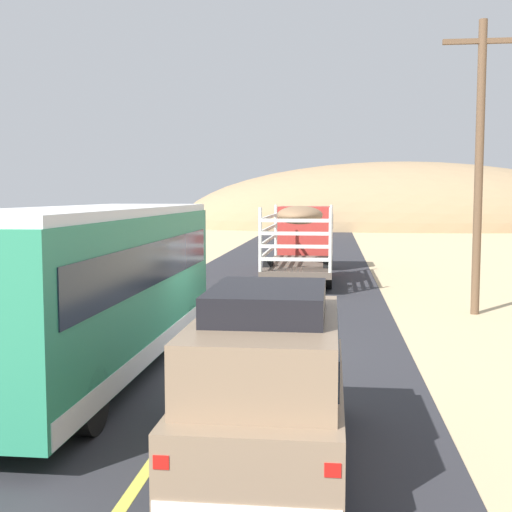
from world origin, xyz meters
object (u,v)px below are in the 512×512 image
Objects in this scene: suv_near at (268,376)px; bus at (93,285)px; livestock_truck at (303,234)px; power_pole_near at (479,159)px.

suv_near is 5.50m from bus.
bus is (-3.29, -16.79, -0.04)m from livestock_truck.
suv_near is 20.77m from livestock_truck.
bus reaches higher than livestock_truck.
livestock_truck reaches higher than suv_near.
livestock_truck is 0.97× the size of bus.
livestock_truck is at bearing 120.60° from power_pole_near.
suv_near is 0.48× the size of livestock_truck.
suv_near is at bearing -88.70° from livestock_truck.
bus reaches higher than suv_near.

